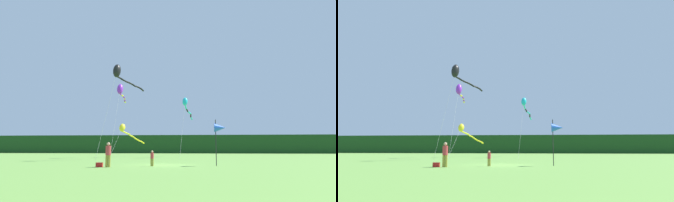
% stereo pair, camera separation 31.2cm
% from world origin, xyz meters
% --- Properties ---
extents(ground_plane, '(120.00, 120.00, 0.00)m').
position_xyz_m(ground_plane, '(0.00, 0.00, 0.00)').
color(ground_plane, '#6B9E42').
extents(distant_treeline, '(108.00, 2.76, 4.15)m').
position_xyz_m(distant_treeline, '(0.00, 45.00, 2.07)').
color(distant_treeline, '#193D19').
rests_on(distant_treeline, ground).
extents(person_adult, '(0.39, 0.39, 1.79)m').
position_xyz_m(person_adult, '(-3.60, -2.80, 1.00)').
color(person_adult, olive).
rests_on(person_adult, ground).
extents(person_child, '(0.26, 0.26, 1.17)m').
position_xyz_m(person_child, '(-0.57, -1.31, 0.66)').
color(person_child, olive).
rests_on(person_child, ground).
extents(cooler_box, '(0.46, 0.31, 0.33)m').
position_xyz_m(cooler_box, '(-4.24, -2.79, 0.16)').
color(cooler_box, red).
rests_on(cooler_box, ground).
extents(banner_flag_pole, '(0.90, 0.70, 3.60)m').
position_xyz_m(banner_flag_pole, '(4.71, -0.62, 2.92)').
color(banner_flag_pole, black).
rests_on(banner_flag_pole, ground).
extents(kite_yellow, '(2.87, 9.96, 4.84)m').
position_xyz_m(kite_yellow, '(-7.15, 17.35, 3.79)').
color(kite_yellow, '#B2B2B2').
rests_on(kite_yellow, ground).
extents(kite_cyan, '(1.61, 9.86, 8.48)m').
position_xyz_m(kite_cyan, '(1.56, 17.88, 7.41)').
color(kite_cyan, '#B2B2B2').
rests_on(kite_cyan, ground).
extents(kite_black, '(3.89, 6.61, 11.04)m').
position_xyz_m(kite_black, '(-6.00, 8.64, 10.01)').
color(kite_black, '#B2B2B2').
rests_on(kite_black, ground).
extents(kite_purple, '(0.88, 8.41, 10.26)m').
position_xyz_m(kite_purple, '(-7.52, 15.49, 9.27)').
color(kite_purple, '#B2B2B2').
rests_on(kite_purple, ground).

